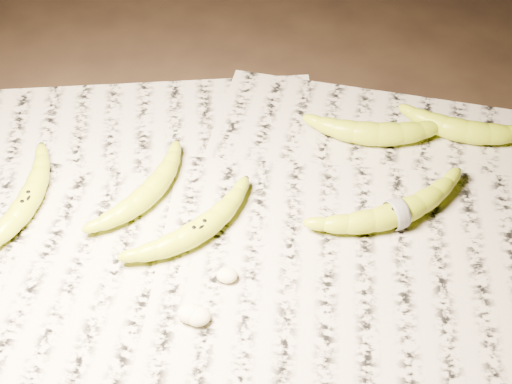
{
  "coord_description": "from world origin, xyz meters",
  "views": [
    {
      "loc": [
        0.02,
        -0.62,
        0.77
      ],
      "look_at": [
        -0.01,
        0.01,
        0.05
      ],
      "focal_mm": 50.0,
      "sensor_mm": 36.0,
      "label": 1
    }
  ],
  "objects_px": {
    "banana_left_a": "(26,202)",
    "banana_taped": "(397,212)",
    "banana_upper_a": "(378,132)",
    "banana_center": "(199,229)",
    "banana_upper_b": "(467,130)",
    "banana_left_b": "(148,191)"
  },
  "relations": [
    {
      "from": "banana_left_a",
      "to": "banana_upper_a",
      "type": "bearing_deg",
      "value": -59.37
    },
    {
      "from": "banana_left_b",
      "to": "banana_center",
      "type": "xyz_separation_m",
      "value": [
        0.08,
        -0.06,
        0.0
      ]
    },
    {
      "from": "banana_center",
      "to": "banana_upper_b",
      "type": "xyz_separation_m",
      "value": [
        0.39,
        0.21,
        0.0
      ]
    },
    {
      "from": "banana_left_a",
      "to": "banana_taped",
      "type": "relative_size",
      "value": 0.88
    },
    {
      "from": "banana_upper_b",
      "to": "banana_taped",
      "type": "bearing_deg",
      "value": -112.98
    },
    {
      "from": "banana_left_a",
      "to": "banana_center",
      "type": "distance_m",
      "value": 0.25
    },
    {
      "from": "banana_left_b",
      "to": "banana_center",
      "type": "relative_size",
      "value": 0.93
    },
    {
      "from": "banana_left_b",
      "to": "banana_taped",
      "type": "relative_size",
      "value": 0.8
    },
    {
      "from": "banana_left_a",
      "to": "banana_upper_b",
      "type": "bearing_deg",
      "value": -61.93
    },
    {
      "from": "banana_left_a",
      "to": "banana_taped",
      "type": "bearing_deg",
      "value": -76.78
    },
    {
      "from": "banana_upper_a",
      "to": "banana_center",
      "type": "bearing_deg",
      "value": -141.88
    },
    {
      "from": "banana_center",
      "to": "banana_upper_a",
      "type": "bearing_deg",
      "value": -4.86
    },
    {
      "from": "banana_left_a",
      "to": "banana_upper_a",
      "type": "xyz_separation_m",
      "value": [
        0.5,
        0.16,
        0.0
      ]
    },
    {
      "from": "banana_left_b",
      "to": "banana_taped",
      "type": "bearing_deg",
      "value": -62.1
    },
    {
      "from": "banana_left_a",
      "to": "banana_center",
      "type": "bearing_deg",
      "value": -85.75
    },
    {
      "from": "banana_left_b",
      "to": "banana_upper_a",
      "type": "bearing_deg",
      "value": -36.32
    },
    {
      "from": "banana_center",
      "to": "banana_upper_b",
      "type": "distance_m",
      "value": 0.44
    },
    {
      "from": "banana_taped",
      "to": "banana_upper_a",
      "type": "relative_size",
      "value": 1.13
    },
    {
      "from": "banana_taped",
      "to": "banana_center",
      "type": "bearing_deg",
      "value": 162.85
    },
    {
      "from": "banana_upper_a",
      "to": "banana_upper_b",
      "type": "xyz_separation_m",
      "value": [
        0.13,
        0.01,
        -0.0
      ]
    },
    {
      "from": "banana_left_a",
      "to": "banana_taped",
      "type": "distance_m",
      "value": 0.51
    },
    {
      "from": "banana_left_a",
      "to": "banana_upper_a",
      "type": "relative_size",
      "value": 0.99
    }
  ]
}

